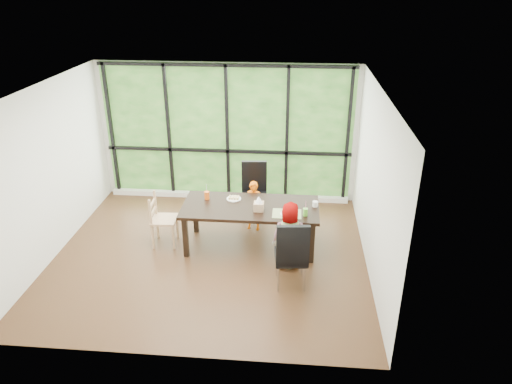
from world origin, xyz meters
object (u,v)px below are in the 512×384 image
chair_window_leather (254,193)px  white_mug (315,204)px  chair_end_beech (164,220)px  child_older (290,236)px  child_toddler (254,206)px  plate_near (287,214)px  orange_cup (207,195)px  chair_interior_leather (291,252)px  plate_far (234,199)px  tissue_box (259,206)px  green_cup (305,212)px  dining_table (250,226)px

chair_window_leather → white_mug: bearing=-43.9°
white_mug → chair_end_beech: bearing=-177.5°
child_older → chair_window_leather: bearing=-68.1°
child_toddler → plate_near: size_ratio=3.92×
child_toddler → child_older: bearing=-50.5°
orange_cup → chair_window_leather: bearing=46.3°
chair_interior_leather → orange_cup: bearing=-45.8°
chair_end_beech → plate_far: (1.14, 0.26, 0.31)m
child_older → orange_cup: child_older is taller
white_mug → tissue_box: tissue_box is taller
chair_interior_leather → plate_far: 1.59m
chair_interior_leather → child_toddler: 1.75m
child_toddler → orange_cup: bearing=-141.5°
chair_window_leather → plate_near: bearing=-66.6°
chair_end_beech → green_cup: bearing=-98.6°
child_older → tissue_box: child_older is taller
chair_end_beech → tissue_box: chair_end_beech is taller
white_mug → chair_window_leather: bearing=140.7°
dining_table → white_mug: 1.13m
plate_far → white_mug: (1.34, -0.15, 0.04)m
chair_interior_leather → child_toddler: chair_interior_leather is taller
chair_interior_leather → white_mug: (0.36, 1.08, 0.25)m
child_older → plate_near: bearing=-84.0°
dining_table → plate_far: size_ratio=9.11×
chair_end_beech → green_cup: chair_end_beech is taller
child_toddler → child_older: size_ratio=0.83×
plate_near → white_mug: bearing=35.4°
chair_window_leather → child_toddler: 0.36m
dining_table → orange_cup: orange_cup is taller
chair_end_beech → plate_near: 2.08m
chair_interior_leather → child_older: 0.45m
orange_cup → green_cup: bearing=-15.6°
child_older → white_mug: child_older is taller
dining_table → chair_window_leather: chair_window_leather is taller
chair_window_leather → orange_cup: chair_window_leather is taller
plate_near → tissue_box: tissue_box is taller
chair_window_leather → orange_cup: 1.08m
chair_interior_leather → white_mug: 1.17m
dining_table → plate_far: 0.53m
chair_window_leather → plate_far: 0.81m
chair_interior_leather → plate_far: (-0.98, 1.23, 0.22)m
dining_table → child_older: size_ratio=2.02×
plate_far → plate_near: same height
orange_cup → plate_near: bearing=-17.8°
child_older → orange_cup: bearing=-30.7°
chair_interior_leather → tissue_box: chair_interior_leather is taller
child_older → white_mug: bearing=-123.9°
dining_table → orange_cup: 0.89m
chair_window_leather → chair_end_beech: chair_window_leather is taller
dining_table → chair_interior_leather: (0.69, -1.01, 0.17)m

